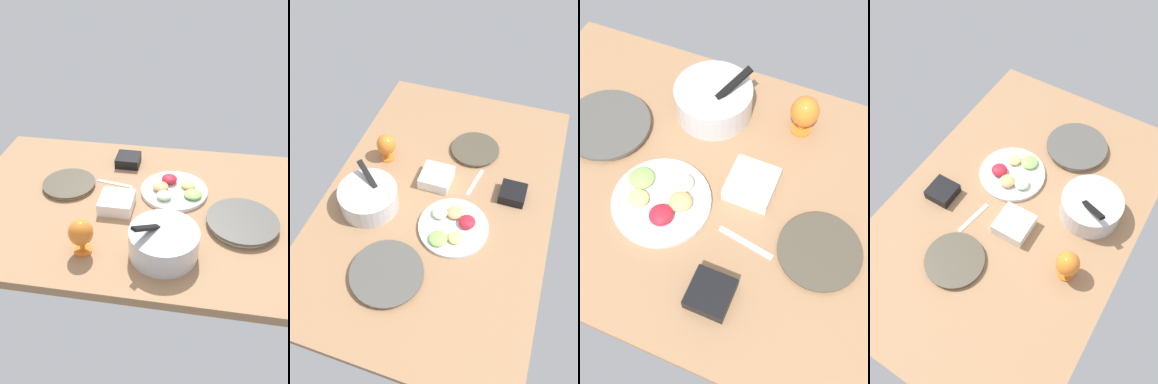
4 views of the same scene
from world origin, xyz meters
The scene contains 9 objects.
ground_plane centered at (0.00, 0.00, -2.00)cm, with size 160.00×104.00×4.00cm, color #99704C.
dinner_plate_left centered at (-45.17, 7.77, 1.60)cm, with size 29.78×29.78×3.07cm.
dinner_plate_right centered at (34.51, -8.11, 1.11)cm, with size 24.74×24.74×2.13cm.
mixing_bowl centered at (-14.85, 28.92, 5.97)cm, with size 26.42×26.42×17.86cm.
fruit_platter centered at (-15.11, -10.81, 1.63)cm, with size 30.81×30.81×5.43cm.
hurricane_glass_orange centered at (15.70, 32.82, 9.12)cm, with size 9.45×9.45×14.95cm.
square_bowl_black centered at (10.63, -32.17, 2.73)cm, with size 11.82×11.82×4.90cm.
square_bowl_white centered at (8.59, 4.44, 3.21)cm, with size 14.48×14.48×5.77cm.
fork_by_right_plate centered at (13.69, -13.47, 0.30)cm, with size 18.00×1.80×0.60cm, color silver.
Camera 3 is at (28.43, -64.82, 122.12)cm, focal length 42.00 mm.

